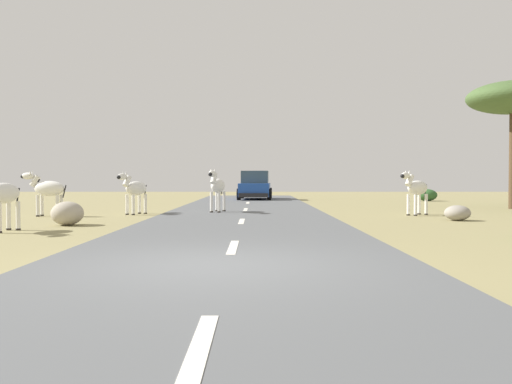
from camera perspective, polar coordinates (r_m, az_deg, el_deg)
ground_plane at (r=8.11m, az=-4.53°, el=-8.03°), size 90.00×90.00×0.00m
road at (r=8.09m, az=-2.80°, el=-7.87°), size 6.00×64.00×0.05m
lane_markings at (r=7.10m, az=-3.24°, el=-8.96°), size 0.16×56.00×0.01m
zebra_0 at (r=20.44m, az=-3.88°, el=0.61°), size 0.67×1.73×1.65m
zebra_1 at (r=20.13m, az=-21.06°, el=0.30°), size 1.71×0.59×1.61m
zebra_2 at (r=20.21m, az=-12.50°, el=0.32°), size 0.96×1.57×1.58m
zebra_3 at (r=20.13m, az=16.92°, el=0.36°), size 1.41×1.34×1.63m
zebra_4 at (r=14.74m, az=-25.18°, el=-0.20°), size 0.66×1.66×1.58m
car_0 at (r=33.08m, az=0.18°, el=0.62°), size 2.18×4.42×1.74m
bush_1 at (r=33.04m, az=17.99°, el=-0.31°), size 1.17×1.05×0.70m
rock_1 at (r=16.15m, az=-19.13°, el=-2.15°), size 0.90×0.94×0.68m
rock_3 at (r=18.07m, az=20.89°, el=-2.10°), size 0.81×0.75×0.49m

